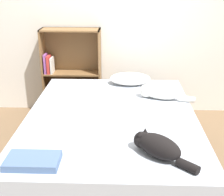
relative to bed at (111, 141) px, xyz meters
name	(u,v)px	position (x,y,z in m)	size (l,w,h in m)	color
ground_plane	(111,166)	(0.00, 0.00, -0.27)	(8.00, 8.00, 0.00)	brown
wall_back	(116,17)	(0.00, 1.41, 0.98)	(8.00, 0.06, 2.50)	silver
bed	(111,141)	(0.00, 0.00, 0.00)	(1.58, 2.08, 0.55)	brown
pillow	(130,79)	(0.18, 0.86, 0.35)	(0.47, 0.31, 0.13)	white
cat_light	(159,92)	(0.48, 0.41, 0.35)	(0.55, 0.27, 0.16)	white
cat_dark	(157,146)	(0.35, -0.68, 0.36)	(0.44, 0.42, 0.16)	black
bookshelf	(71,71)	(-0.57, 1.29, 0.30)	(0.74, 0.26, 1.12)	brown
blanket_fold	(33,161)	(-0.50, -0.81, 0.31)	(0.36, 0.22, 0.05)	#4C668E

